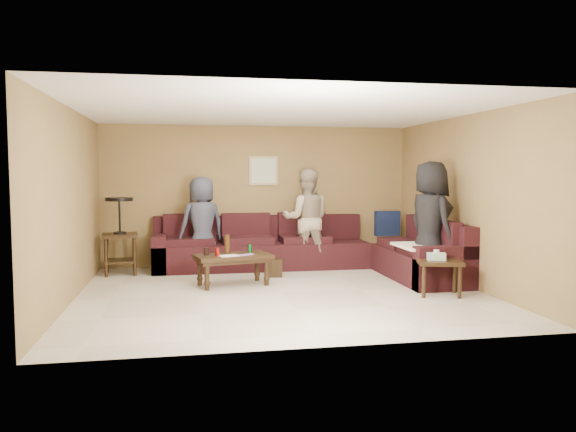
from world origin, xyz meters
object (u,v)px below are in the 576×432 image
object	(u,v)px
person_middle	(306,219)
sectional_sofa	(314,253)
person_left	(202,224)
end_table_left	(120,234)
coffee_table	(233,259)
person_right	(430,223)
side_table_right	(439,265)
waste_bin	(275,267)

from	to	relation	value
person_middle	sectional_sofa	bearing A→B (deg)	108.12
person_left	end_table_left	bearing A→B (deg)	-21.52
sectional_sofa	coffee_table	bearing A→B (deg)	-148.20
coffee_table	end_table_left	xyz separation A→B (m)	(-1.74, 1.27, 0.27)
coffee_table	person_right	distance (m)	2.98
side_table_right	person_middle	distance (m)	2.79
coffee_table	person_middle	world-z (taller)	person_middle
coffee_table	sectional_sofa	bearing A→B (deg)	31.80
side_table_right	end_table_left	bearing A→B (deg)	151.02
sectional_sofa	coffee_table	world-z (taller)	sectional_sofa
person_left	person_middle	size ratio (longest dim) A/B	0.93
sectional_sofa	person_left	world-z (taller)	person_left
sectional_sofa	person_left	size ratio (longest dim) A/B	2.90
coffee_table	person_left	bearing A→B (deg)	107.43
person_middle	side_table_right	bearing A→B (deg)	127.46
side_table_right	person_right	bearing A→B (deg)	74.71
coffee_table	waste_bin	xyz separation A→B (m)	(0.72, 0.61, -0.25)
sectional_sofa	person_middle	distance (m)	0.64
waste_bin	person_middle	size ratio (longest dim) A/B	0.17
person_middle	person_right	world-z (taller)	person_right
waste_bin	person_right	bearing A→B (deg)	-25.62
person_left	coffee_table	bearing A→B (deg)	84.84
coffee_table	end_table_left	size ratio (longest dim) A/B	0.95
waste_bin	person_right	world-z (taller)	person_right
sectional_sofa	side_table_right	world-z (taller)	sectional_sofa
coffee_table	end_table_left	world-z (taller)	end_table_left
coffee_table	person_right	xyz separation A→B (m)	(2.90, -0.43, 0.53)
side_table_right	waste_bin	bearing A→B (deg)	137.69
end_table_left	person_right	bearing A→B (deg)	-20.18
end_table_left	person_left	bearing A→B (deg)	1.07
coffee_table	person_left	world-z (taller)	person_left
end_table_left	person_right	distance (m)	4.94
coffee_table	waste_bin	size ratio (longest dim) A/B	4.17
sectional_sofa	side_table_right	size ratio (longest dim) A/B	6.72
end_table_left	waste_bin	xyz separation A→B (m)	(2.46, -0.66, -0.52)
sectional_sofa	person_middle	size ratio (longest dim) A/B	2.68
person_left	person_right	bearing A→B (deg)	129.81
end_table_left	person_left	world-z (taller)	person_left
person_middle	person_left	bearing A→B (deg)	6.86
side_table_right	person_left	distance (m)	3.99
end_table_left	person_middle	size ratio (longest dim) A/B	0.73
end_table_left	waste_bin	bearing A→B (deg)	-15.03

